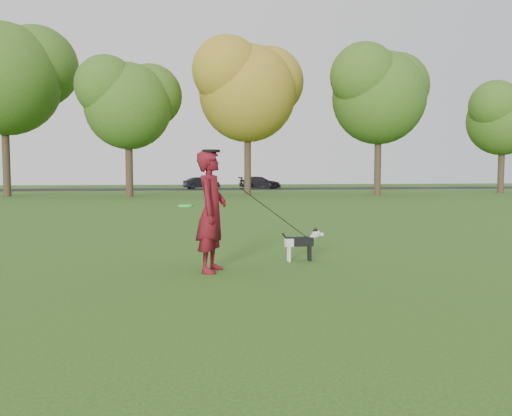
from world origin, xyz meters
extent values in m
plane|color=#285116|center=(0.00, 0.00, 0.00)|extent=(120.00, 120.00, 0.00)
cube|color=black|center=(0.00, 40.00, 0.01)|extent=(120.00, 7.00, 0.02)
imported|color=#590C1B|center=(-0.58, -0.47, 0.94)|extent=(0.66, 0.80, 1.89)
cube|color=black|center=(1.00, 0.21, 0.34)|extent=(0.48, 0.15, 0.16)
cube|color=silver|center=(0.82, 0.21, 0.33)|extent=(0.14, 0.15, 0.14)
cylinder|color=silver|center=(0.82, 0.16, 0.13)|extent=(0.05, 0.05, 0.26)
cylinder|color=silver|center=(0.82, 0.26, 0.13)|extent=(0.05, 0.05, 0.26)
cylinder|color=black|center=(1.18, 0.16, 0.13)|extent=(0.05, 0.05, 0.26)
cylinder|color=black|center=(1.18, 0.26, 0.13)|extent=(0.05, 0.05, 0.26)
cylinder|color=silver|center=(1.22, 0.21, 0.38)|extent=(0.16, 0.10, 0.17)
sphere|color=silver|center=(1.31, 0.21, 0.48)|extent=(0.15, 0.15, 0.15)
sphere|color=black|center=(1.30, 0.21, 0.51)|extent=(0.11, 0.11, 0.11)
cube|color=silver|center=(1.39, 0.21, 0.46)|extent=(0.10, 0.06, 0.05)
sphere|color=black|center=(1.44, 0.21, 0.46)|extent=(0.03, 0.03, 0.03)
cone|color=black|center=(1.30, 0.17, 0.55)|extent=(0.05, 0.05, 0.06)
cone|color=black|center=(1.30, 0.25, 0.55)|extent=(0.05, 0.05, 0.06)
cylinder|color=black|center=(0.77, 0.21, 0.40)|extent=(0.17, 0.03, 0.22)
cylinder|color=black|center=(1.17, 0.21, 0.39)|extent=(0.11, 0.11, 0.02)
imported|color=black|center=(1.52, 40.00, 0.58)|extent=(3.62, 2.13, 1.13)
imported|color=black|center=(7.23, 40.00, 0.62)|extent=(4.15, 1.73, 1.20)
cylinder|color=#1DEC3E|center=(-0.98, -0.59, 1.04)|extent=(0.23, 0.23, 0.02)
cylinder|color=black|center=(-0.58, -0.47, 1.88)|extent=(0.28, 0.28, 0.04)
cylinder|color=#38281C|center=(-12.00, 27.00, 2.73)|extent=(0.48, 0.48, 5.46)
sphere|color=#426B1E|center=(-12.00, 27.00, 8.37)|extent=(7.28, 7.28, 7.28)
cylinder|color=#38281C|center=(-4.00, 25.50, 2.10)|extent=(0.48, 0.48, 4.20)
sphere|color=#426B1E|center=(-4.00, 25.50, 6.44)|extent=(5.60, 5.60, 5.60)
cylinder|color=#38281C|center=(4.00, 26.50, 2.52)|extent=(0.48, 0.48, 5.04)
sphere|color=#A58426|center=(4.00, 26.50, 7.73)|extent=(6.72, 6.72, 6.72)
cylinder|color=#38281C|center=(13.00, 25.00, 2.42)|extent=(0.48, 0.48, 4.83)
sphere|color=#426B1E|center=(13.00, 25.00, 7.41)|extent=(6.44, 6.44, 6.44)
cylinder|color=#38281C|center=(24.00, 27.00, 1.99)|extent=(0.48, 0.48, 3.99)
sphere|color=#426B1E|center=(24.00, 27.00, 6.12)|extent=(5.32, 5.32, 5.32)
camera|label=1|loc=(-1.16, -8.19, 1.54)|focal=35.00mm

